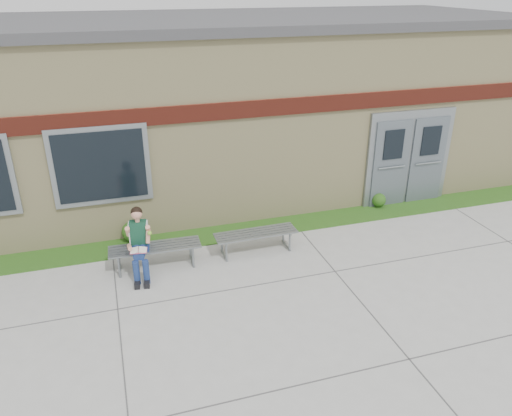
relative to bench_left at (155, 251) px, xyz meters
name	(u,v)px	position (x,y,z in m)	size (l,w,h in m)	color
ground	(295,295)	(2.21, -1.68, -0.34)	(80.00, 80.00, 0.00)	#9E9E99
grass_strip	(253,230)	(2.21, 0.92, -0.33)	(16.00, 0.80, 0.02)	#274D14
school_building	(215,102)	(2.21, 4.30, 1.76)	(16.20, 6.22, 4.20)	beige
bench_left	(155,251)	(0.00, 0.00, 0.00)	(1.73, 0.54, 0.45)	gray
bench_right	(256,237)	(2.00, 0.00, -0.01)	(1.66, 0.48, 0.43)	gray
girl	(139,242)	(-0.28, -0.20, 0.35)	(0.47, 0.82, 1.32)	navy
shrub_mid	(132,231)	(-0.35, 1.17, -0.11)	(0.43, 0.43, 0.43)	#274D14
shrub_east	(379,200)	(5.46, 1.17, -0.16)	(0.34, 0.34, 0.34)	#274D14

